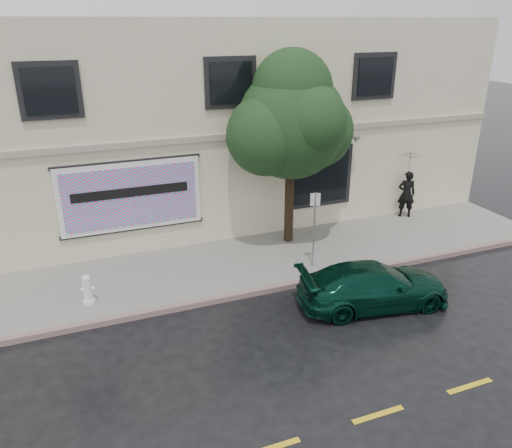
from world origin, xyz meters
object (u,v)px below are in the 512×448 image
object	(u,v)px
street_tree	(291,125)
car	(374,286)
pedestrian	(406,194)
fire_hydrant	(88,289)

from	to	relation	value
street_tree	car	bearing A→B (deg)	-83.97
pedestrian	street_tree	size ratio (longest dim) A/B	0.31
car	fire_hydrant	size ratio (longest dim) A/B	4.91
fire_hydrant	car	bearing A→B (deg)	-42.93
car	pedestrian	size ratio (longest dim) A/B	2.27
car	street_tree	bearing A→B (deg)	14.76
car	street_tree	distance (m)	5.48
street_tree	fire_hydrant	world-z (taller)	street_tree
car	street_tree	size ratio (longest dim) A/B	0.71
car	fire_hydrant	xyz separation A→B (m)	(-6.89, 2.54, -0.03)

